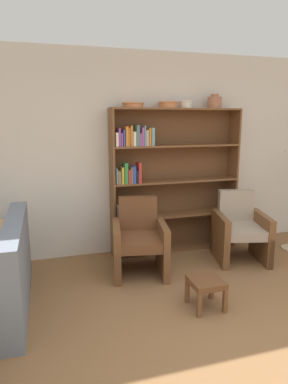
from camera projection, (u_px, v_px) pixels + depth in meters
name	position (u px, v px, depth m)	size (l,w,h in m)	color
ground_plane	(266.00, 369.00, 2.60)	(24.00, 24.00, 0.00)	brown
wall_back	(155.00, 154.00, 4.82)	(12.00, 0.06, 2.75)	silver
bookshelf	(163.00, 184.00, 4.77)	(1.82, 0.30, 2.00)	brown
bowl_brass	(133.00, 105.00, 4.40)	(0.29, 0.29, 0.07)	#C67547
bowl_terracotta	(168.00, 104.00, 4.54)	(0.27, 0.27, 0.08)	#C67547
bowl_slate	(186.00, 104.00, 4.61)	(0.19, 0.19, 0.10)	silver
vase_tall	(215.00, 102.00, 4.72)	(0.19, 0.19, 0.19)	#A36647
armchair_leather	(139.00, 240.00, 4.19)	(0.76, 0.79, 0.90)	brown
armchair_cushioned	(240.00, 230.00, 4.59)	(0.79, 0.81, 0.90)	brown
footstool	(206.00, 285.00, 3.41)	(0.32, 0.32, 0.30)	brown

